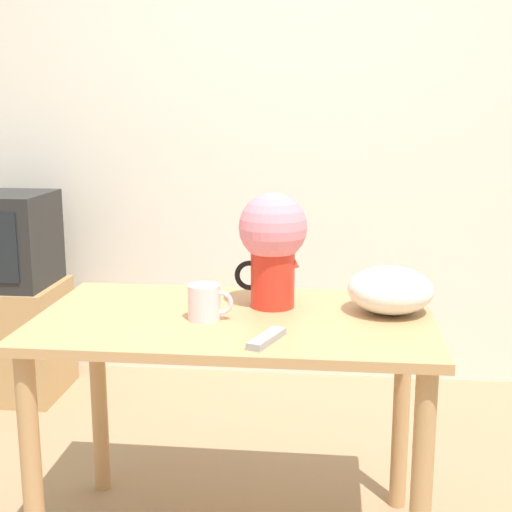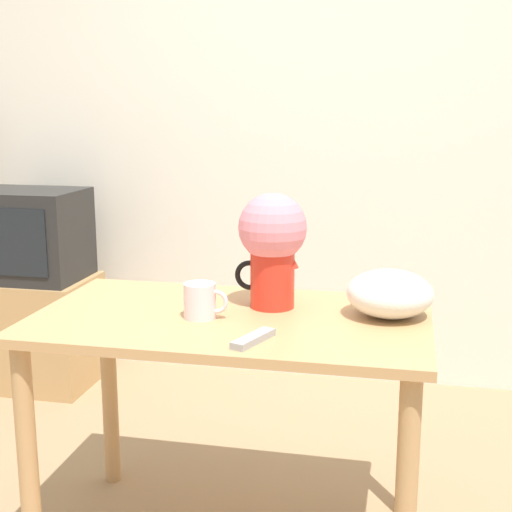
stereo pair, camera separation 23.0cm
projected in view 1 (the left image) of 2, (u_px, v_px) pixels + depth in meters
name	position (u px, v px, depth m)	size (l,w,h in m)	color
wall_back	(288.00, 133.00, 3.66)	(8.00, 0.05, 2.60)	silver
table	(235.00, 356.00, 2.25)	(1.24, 0.72, 0.80)	tan
flower_vase	(273.00, 241.00, 2.29)	(0.24, 0.22, 0.37)	red
coffee_mug	(205.00, 302.00, 2.18)	(0.14, 0.10, 0.11)	silver
white_bowl	(390.00, 290.00, 2.25)	(0.27, 0.27, 0.15)	silver
remote_control	(267.00, 339.00, 1.98)	(0.10, 0.18, 0.02)	#999999
tv_stand	(2.00, 338.00, 3.60)	(0.61, 0.45, 0.57)	tan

